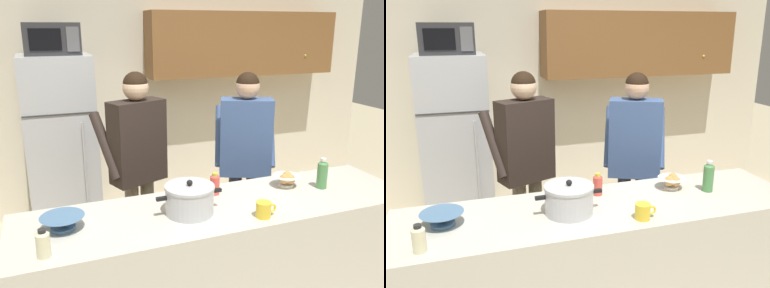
% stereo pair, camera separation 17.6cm
% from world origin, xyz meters
% --- Properties ---
extents(back_wall_unit, '(6.00, 0.48, 2.60)m').
position_xyz_m(back_wall_unit, '(0.26, 2.25, 1.41)').
color(back_wall_unit, beige).
rests_on(back_wall_unit, ground).
extents(kitchen_island, '(2.55, 0.68, 0.92)m').
position_xyz_m(kitchen_island, '(0.00, 0.00, 0.46)').
color(kitchen_island, beige).
rests_on(kitchen_island, ground).
extents(refrigerator, '(0.64, 0.68, 1.75)m').
position_xyz_m(refrigerator, '(-0.85, 1.85, 0.87)').
color(refrigerator, '#B7BABF').
rests_on(refrigerator, ground).
extents(microwave, '(0.48, 0.37, 0.28)m').
position_xyz_m(microwave, '(-0.85, 1.83, 1.89)').
color(microwave, '#2D2D30').
rests_on(microwave, refrigerator).
extents(person_near_pot, '(0.61, 0.55, 1.68)m').
position_xyz_m(person_near_pot, '(-0.33, 0.87, 1.05)').
color(person_near_pot, '#726656').
rests_on(person_near_pot, ground).
extents(person_by_sink, '(0.61, 0.56, 1.65)m').
position_xyz_m(person_by_sink, '(0.55, 0.74, 1.03)').
color(person_by_sink, '#33384C').
rests_on(person_by_sink, ground).
extents(cooking_pot, '(0.41, 0.30, 0.21)m').
position_xyz_m(cooking_pot, '(-0.23, -0.02, 1.01)').
color(cooking_pot, silver).
rests_on(cooking_pot, kitchen_island).
extents(coffee_mug, '(0.13, 0.09, 0.10)m').
position_xyz_m(coffee_mug, '(0.15, -0.23, 0.97)').
color(coffee_mug, yellow).
rests_on(coffee_mug, kitchen_island).
extents(bread_bowl, '(0.19, 0.19, 0.10)m').
position_xyz_m(bread_bowl, '(0.54, 0.13, 0.97)').
color(bread_bowl, white).
rests_on(bread_bowl, kitchen_island).
extents(empty_bowl, '(0.24, 0.24, 0.08)m').
position_xyz_m(empty_bowl, '(-0.96, 0.03, 0.97)').
color(empty_bowl, '#4C7299').
rests_on(empty_bowl, kitchen_island).
extents(bottle_near_edge, '(0.06, 0.06, 0.15)m').
position_xyz_m(bottle_near_edge, '(0.02, 0.18, 0.99)').
color(bottle_near_edge, '#D84C3F').
rests_on(bottle_near_edge, kitchen_island).
extents(bottle_mid_counter, '(0.07, 0.07, 0.21)m').
position_xyz_m(bottle_mid_counter, '(0.76, 0.02, 1.02)').
color(bottle_mid_counter, '#4C8C4C').
rests_on(bottle_mid_counter, kitchen_island).
extents(bottle_far_corner, '(0.07, 0.07, 0.15)m').
position_xyz_m(bottle_far_corner, '(-1.06, -0.22, 0.99)').
color(bottle_far_corner, beige).
rests_on(bottle_far_corner, kitchen_island).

